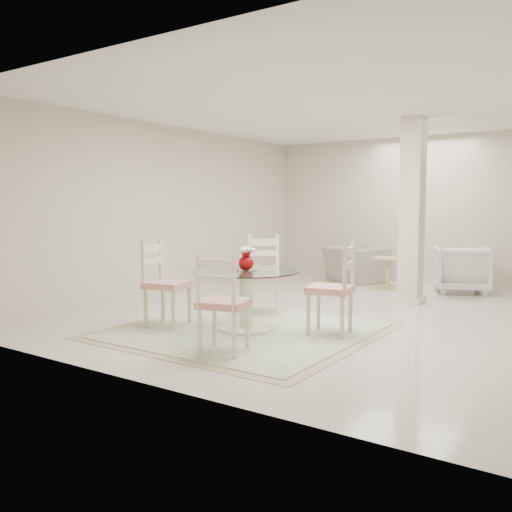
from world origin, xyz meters
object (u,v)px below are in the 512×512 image
Objects in this scene: dining_chair_east at (337,282)px; dining_chair_north at (263,268)px; dining_table at (246,300)px; red_vase at (246,258)px; armchair_white at (461,269)px; recliner_taupe at (355,265)px; dining_chair_west at (162,277)px; side_table at (388,274)px; dining_chair_south at (221,296)px; column at (412,211)px.

dining_chair_north is (-1.35, 0.57, 0.01)m from dining_chair_east.
dining_chair_north is (-0.40, 0.94, 0.25)m from dining_table.
red_vase reaches higher than armchair_white.
dining_table is 4.47m from recliner_taupe.
dining_chair_west is 5.18m from armchair_white.
recliner_taupe is 1.83× the size of side_table.
armchair_white is 1.53× the size of side_table.
dining_chair_south reaches higher than red_vase.
side_table is (0.83, -0.51, -0.07)m from recliner_taupe.
dining_chair_east is at bearing 133.68° from recliner_taupe.
dining_chair_south is at bearing -88.20° from side_table.
column is 1.71m from side_table.
dining_table is 1.05m from dining_chair_east.
recliner_taupe is at bearing -169.51° from dining_chair_east.
dining_chair_west is 1.36× the size of armchair_white.
dining_table is 1.06× the size of dining_chair_east.
dining_table reaches higher than side_table.
red_vase is at bearing -80.40° from dining_chair_west.
dining_chair_west is at bearing -158.90° from red_vase.
recliner_taupe is (-0.21, 3.49, -0.28)m from dining_chair_north.
dining_chair_west reaches higher than dining_chair_south.
dining_chair_north is 1.38× the size of armchair_white.
dining_chair_north is (-0.40, 0.95, -0.23)m from red_vase.
side_table is (0.62, 2.97, -0.36)m from dining_chair_north.
dining_chair_east is 1.44m from dining_chair_south.
recliner_taupe is at bearing 62.33° from dining_chair_north.
column is 3.81m from dining_chair_west.
dining_chair_east is at bearing -54.19° from dining_chair_north.
column is at bearing -42.31° from dining_chair_west.
armchair_white is at bearing 72.61° from red_vase.
dining_chair_north reaches higher than armchair_white.
red_vase reaches higher than recliner_taupe.
dining_chair_north reaches higher than dining_chair_east.
dining_chair_east reaches higher than red_vase.
dining_chair_west is (-1.91, -3.21, -0.75)m from column.
dining_chair_north reaches higher than dining_chair_west.
dining_table is 1.07× the size of dining_chair_west.
dining_chair_west is 1.04× the size of dining_chair_south.
dining_chair_south is (-0.59, -3.79, -0.78)m from column.
dining_table is at bearing 50.43° from armchair_white.
dining_table is 1.05m from dining_chair_west.
column is 2.34× the size of dining_chair_north.
dining_chair_south is (1.33, -0.58, -0.02)m from dining_chair_west.
dining_chair_west is (-0.95, -0.37, 0.24)m from dining_table.
red_vase is at bearing -33.69° from dining_table.
armchair_white reaches higher than recliner_taupe.
red_vase is 0.50× the size of side_table.
dining_chair_west is 4.46m from side_table.
armchair_white reaches higher than dining_table.
red_vase is 1.05m from dining_chair_west.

